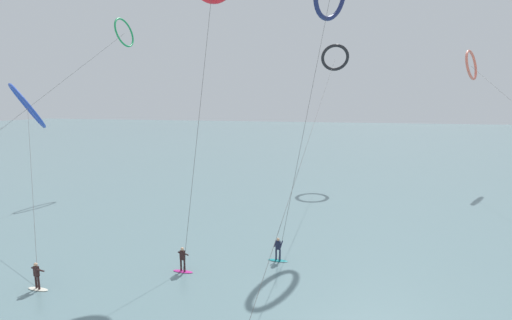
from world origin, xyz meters
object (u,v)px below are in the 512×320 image
object	(u,v)px
surfer_ivory	(37,278)
kite_cobalt	(27,106)
surfer_teal	(278,251)
kite_coral	(472,65)
kite_charcoal	(335,58)
surfer_magenta	(183,261)
kite_emerald	(124,33)

from	to	relation	value
surfer_ivory	kite_cobalt	bearing A→B (deg)	150.38
surfer_teal	kite_coral	size ratio (longest dim) A/B	0.04
surfer_ivory	kite_charcoal	distance (m)	44.10
surfer_magenta	kite_coral	size ratio (longest dim) A/B	0.04
kite_emerald	kite_coral	bearing A→B (deg)	-75.05
surfer_magenta	kite_cobalt	size ratio (longest dim) A/B	0.09
surfer_magenta	surfer_ivory	bearing A→B (deg)	-140.67
surfer_magenta	kite_coral	bearing A→B (deg)	63.32
surfer_ivory	kite_cobalt	world-z (taller)	kite_cobalt
surfer_magenta	kite_charcoal	bearing A→B (deg)	86.09
surfer_magenta	surfer_teal	xyz separation A→B (m)	(5.75, 3.21, 0.00)
kite_cobalt	kite_coral	distance (m)	55.12
surfer_ivory	kite_coral	xyz separation A→B (m)	(33.53, 40.23, 15.36)
kite_emerald	kite_coral	distance (m)	47.68
surfer_ivory	kite_cobalt	size ratio (longest dim) A/B	0.09
surfer_magenta	kite_charcoal	xyz separation A→B (m)	(7.92, 33.62, 16.61)
kite_emerald	kite_coral	size ratio (longest dim) A/B	0.71
surfer_magenta	kite_cobalt	distance (m)	26.52
kite_cobalt	kite_emerald	size ratio (longest dim) A/B	0.54
kite_cobalt	kite_emerald	bearing A→B (deg)	-60.30
kite_charcoal	kite_emerald	world-z (taller)	kite_emerald
surfer_teal	kite_charcoal	world-z (taller)	kite_charcoal
surfer_teal	kite_charcoal	bearing A→B (deg)	-86.53
kite_cobalt	kite_emerald	distance (m)	17.28
kite_charcoal	kite_emerald	xyz separation A→B (m)	(-27.82, -9.23, 3.04)
surfer_teal	kite_cobalt	distance (m)	30.62
kite_coral	kite_charcoal	bearing A→B (deg)	128.47
kite_emerald	surfer_teal	bearing A→B (deg)	-128.71
surfer_teal	kite_charcoal	xyz separation A→B (m)	(2.16, 30.40, 16.61)
surfer_magenta	surfer_ivory	distance (m)	8.52
surfer_ivory	surfer_magenta	bearing A→B (deg)	44.65
kite_emerald	kite_charcoal	bearing A→B (deg)	-70.82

